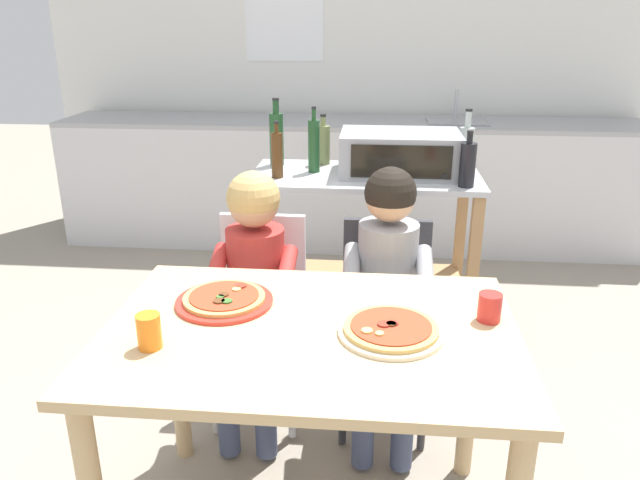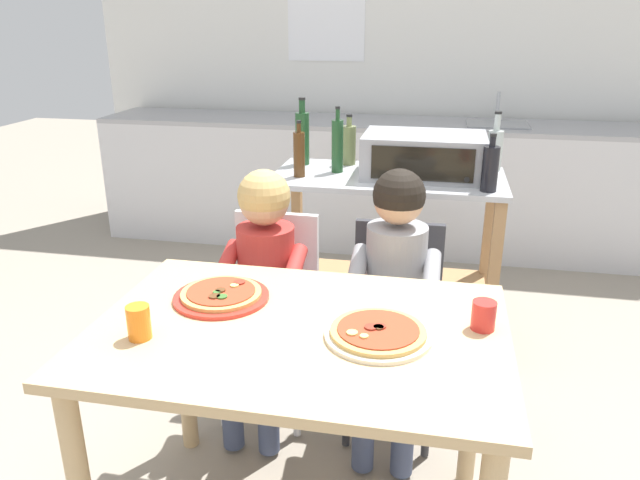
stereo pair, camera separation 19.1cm
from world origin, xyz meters
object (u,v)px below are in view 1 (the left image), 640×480
object	(u,v)px
bottle_slim_sauce	(277,154)
pizza_plate_red_rimmed	(224,300)
child_in_grey_shirt	(387,278)
child_in_red_shirt	(253,272)
dining_table	(310,364)
toaster_oven	(400,153)
drinking_cup_red	(490,307)
bottle_tall_green_wine	(314,145)
bottle_brown_beer	(323,144)
bottle_clear_vinegar	(466,145)
drinking_cup_orange	(149,331)
bottle_dark_olive_oil	(468,164)
dining_chair_right	(385,310)
dining_chair_left	(261,303)
bottle_squat_spirits	(277,138)
kitchen_island_cart	(364,231)
pizza_plate_cream	(391,330)

from	to	relation	value
bottle_slim_sauce	pizza_plate_red_rimmed	distance (m)	1.10
child_in_grey_shirt	pizza_plate_red_rimmed	world-z (taller)	child_in_grey_shirt
child_in_red_shirt	dining_table	bearing A→B (deg)	-63.68
toaster_oven	child_in_red_shirt	size ratio (longest dim) A/B	0.55
drinking_cup_red	bottle_tall_green_wine	bearing A→B (deg)	116.80
bottle_brown_beer	child_in_red_shirt	world-z (taller)	bottle_brown_beer
bottle_clear_vinegar	bottle_tall_green_wine	size ratio (longest dim) A/B	0.91
bottle_slim_sauce	drinking_cup_orange	xyz separation A→B (m)	(-0.12, -1.35, -0.17)
bottle_dark_olive_oil	dining_chair_right	size ratio (longest dim) A/B	0.30
bottle_dark_olive_oil	drinking_cup_red	size ratio (longest dim) A/B	3.00
bottle_slim_sauce	bottle_clear_vinegar	distance (m)	0.94
child_in_grey_shirt	dining_chair_left	bearing A→B (deg)	164.20
bottle_tall_green_wine	drinking_cup_orange	size ratio (longest dim) A/B	3.27
bottle_clear_vinegar	drinking_cup_red	bearing A→B (deg)	-94.25
bottle_clear_vinegar	dining_table	distance (m)	1.66
bottle_slim_sauce	dining_chair_left	xyz separation A→B (m)	(0.01, -0.54, -0.49)
dining_table	dining_chair_left	world-z (taller)	dining_chair_left
bottle_tall_green_wine	drinking_cup_orange	bearing A→B (deg)	-100.74
bottle_tall_green_wine	bottle_dark_olive_oil	world-z (taller)	bottle_tall_green_wine
child_in_red_shirt	pizza_plate_red_rimmed	size ratio (longest dim) A/B	3.46
bottle_brown_beer	bottle_squat_spirits	distance (m)	0.23
dining_table	bottle_dark_olive_oil	bearing A→B (deg)	63.43
bottle_squat_spirits	bottle_tall_green_wine	bearing A→B (deg)	-32.49
toaster_oven	bottle_brown_beer	distance (m)	0.41
bottle_squat_spirits	kitchen_island_cart	bearing A→B (deg)	-18.18
kitchen_island_cart	child_in_grey_shirt	size ratio (longest dim) A/B	1.03
child_in_red_shirt	pizza_plate_red_rimmed	world-z (taller)	child_in_red_shirt
dining_table	drinking_cup_red	bearing A→B (deg)	10.38
kitchen_island_cart	bottle_clear_vinegar	distance (m)	0.66
bottle_squat_spirits	dining_table	bearing A→B (deg)	-77.51
child_in_red_shirt	drinking_cup_orange	xyz separation A→B (m)	(-0.13, -0.70, 0.13)
bottle_clear_vinegar	dining_table	bearing A→B (deg)	-111.89
bottle_brown_beer	pizza_plate_red_rimmed	distance (m)	1.40
pizza_plate_cream	dining_chair_right	bearing A→B (deg)	89.98
bottle_clear_vinegar	child_in_red_shirt	distance (m)	1.33
toaster_oven	bottle_clear_vinegar	size ratio (longest dim) A/B	1.96
bottle_brown_beer	dining_chair_left	size ratio (longest dim) A/B	0.31
bottle_brown_beer	drinking_cup_orange	size ratio (longest dim) A/B	2.63
bottle_clear_vinegar	bottle_tall_green_wine	world-z (taller)	bottle_tall_green_wine
bottle_clear_vinegar	dining_chair_right	size ratio (longest dim) A/B	0.35
child_in_red_shirt	drinking_cup_orange	bearing A→B (deg)	-100.60
dining_chair_left	child_in_grey_shirt	world-z (taller)	child_in_grey_shirt
bottle_clear_vinegar	bottle_tall_green_wine	xyz separation A→B (m)	(-0.73, -0.18, 0.02)
child_in_red_shirt	pizza_plate_red_rimmed	distance (m)	0.44
drinking_cup_orange	bottle_clear_vinegar	bearing A→B (deg)	58.56
bottle_slim_sauce	child_in_red_shirt	xyz separation A→B (m)	(0.01, -0.66, -0.30)
dining_chair_left	bottle_dark_olive_oil	bearing A→B (deg)	28.43
bottle_clear_vinegar	drinking_cup_red	size ratio (longest dim) A/B	3.45
bottle_clear_vinegar	pizza_plate_cream	distance (m)	1.59
bottle_tall_green_wine	toaster_oven	bearing A→B (deg)	0.97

